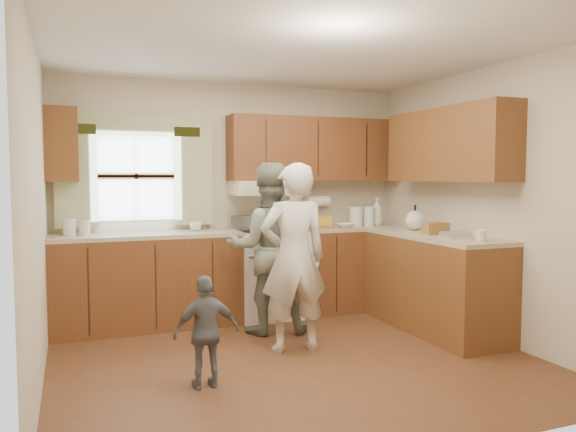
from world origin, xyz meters
name	(u,v)px	position (x,y,z in m)	size (l,w,h in m)	color
room	(294,207)	(0.00, 0.00, 1.25)	(3.80, 3.80, 3.80)	#522C19
kitchen_fixtures	(311,241)	(0.61, 1.08, 0.84)	(3.80, 2.25, 2.15)	#421F0E
stove	(270,273)	(0.30, 1.44, 0.47)	(0.76, 0.67, 1.07)	silver
woman_left	(294,258)	(0.08, 0.22, 0.81)	(0.59, 0.39, 1.61)	beige
woman_right	(268,248)	(0.07, 0.85, 0.81)	(0.79, 0.62, 1.63)	#263928
child	(206,332)	(-0.81, -0.34, 0.40)	(0.47, 0.20, 0.80)	slate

